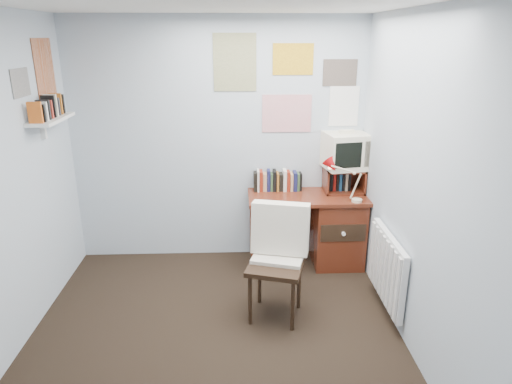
# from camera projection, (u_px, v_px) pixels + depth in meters

# --- Properties ---
(ground) EXTENTS (3.50, 3.50, 0.00)m
(ground) POSITION_uv_depth(u_px,v_px,m) (214.00, 356.00, 3.45)
(ground) COLOR black
(ground) RESTS_ON ground
(back_wall) EXTENTS (3.00, 0.02, 2.50)m
(back_wall) POSITION_uv_depth(u_px,v_px,m) (219.00, 143.00, 4.70)
(back_wall) COLOR #AFBAC9
(back_wall) RESTS_ON ground
(right_wall) EXTENTS (0.02, 3.50, 2.50)m
(right_wall) POSITION_uv_depth(u_px,v_px,m) (430.00, 198.00, 3.10)
(right_wall) COLOR #AFBAC9
(right_wall) RESTS_ON ground
(desk) EXTENTS (1.20, 0.55, 0.76)m
(desk) POSITION_uv_depth(u_px,v_px,m) (332.00, 227.00, 4.76)
(desk) COLOR #612616
(desk) RESTS_ON ground
(desk_chair) EXTENTS (0.59, 0.58, 0.95)m
(desk_chair) POSITION_uv_depth(u_px,v_px,m) (276.00, 267.00, 3.80)
(desk_chair) COLOR black
(desk_chair) RESTS_ON ground
(desk_lamp) EXTENTS (0.30, 0.28, 0.37)m
(desk_lamp) POSITION_uv_depth(u_px,v_px,m) (358.00, 184.00, 4.40)
(desk_lamp) COLOR red
(desk_lamp) RESTS_ON desk
(tv_riser) EXTENTS (0.40, 0.30, 0.25)m
(tv_riser) POSITION_uv_depth(u_px,v_px,m) (344.00, 180.00, 4.71)
(tv_riser) COLOR #612616
(tv_riser) RESTS_ON desk
(crt_tv) EXTENTS (0.48, 0.45, 0.39)m
(crt_tv) POSITION_uv_depth(u_px,v_px,m) (346.00, 149.00, 4.63)
(crt_tv) COLOR beige
(crt_tv) RESTS_ON tv_riser
(book_row) EXTENTS (0.60, 0.14, 0.22)m
(book_row) POSITION_uv_depth(u_px,v_px,m) (282.00, 180.00, 4.76)
(book_row) COLOR #612616
(book_row) RESTS_ON desk
(radiator) EXTENTS (0.09, 0.80, 0.60)m
(radiator) POSITION_uv_depth(u_px,v_px,m) (387.00, 268.00, 3.89)
(radiator) COLOR white
(radiator) RESTS_ON right_wall
(wall_shelf) EXTENTS (0.20, 0.62, 0.24)m
(wall_shelf) POSITION_uv_depth(u_px,v_px,m) (51.00, 119.00, 3.91)
(wall_shelf) COLOR white
(wall_shelf) RESTS_ON left_wall
(posters_back) EXTENTS (1.20, 0.01, 0.90)m
(posters_back) POSITION_uv_depth(u_px,v_px,m) (287.00, 83.00, 4.52)
(posters_back) COLOR white
(posters_back) RESTS_ON back_wall
(posters_left) EXTENTS (0.01, 0.70, 0.60)m
(posters_left) POSITION_uv_depth(u_px,v_px,m) (33.00, 74.00, 3.78)
(posters_left) COLOR white
(posters_left) RESTS_ON left_wall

